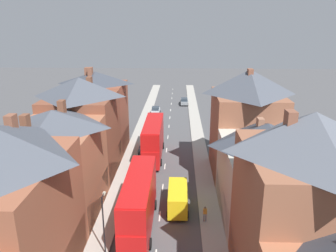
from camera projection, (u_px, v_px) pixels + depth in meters
pavement_left at (135, 145)px, 52.35m from camera, size 2.20×104.00×0.14m
pavement_right at (199, 145)px, 52.02m from camera, size 2.20×104.00×0.14m
centre_line_dashes at (167, 150)px, 50.30m from camera, size 0.14×97.80×0.01m
terrace_row_left at (35, 180)px, 27.50m from camera, size 8.00×51.12×14.38m
terrace_row_right at (294, 209)px, 23.56m from camera, size 8.00×46.40×13.58m
double_decker_bus_lead at (139, 202)px, 30.44m from camera, size 2.74×10.80×5.30m
double_decker_bus_mid_street at (153, 139)px, 46.89m from camera, size 2.74×10.80×5.30m
car_near_silver at (156, 111)px, 69.49m from camera, size 1.90×3.85×1.67m
car_parked_left_a at (184, 101)px, 77.84m from camera, size 1.90×4.14×1.60m
car_parked_right_a at (144, 153)px, 46.84m from camera, size 1.90×4.29×1.65m
delivery_van at (178, 198)px, 34.02m from camera, size 2.20×5.20×2.41m
pedestrian_mid_left at (205, 213)px, 31.81m from camera, size 0.36×0.22×1.61m
street_lamp at (104, 221)px, 26.80m from camera, size 0.20×1.12×5.50m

